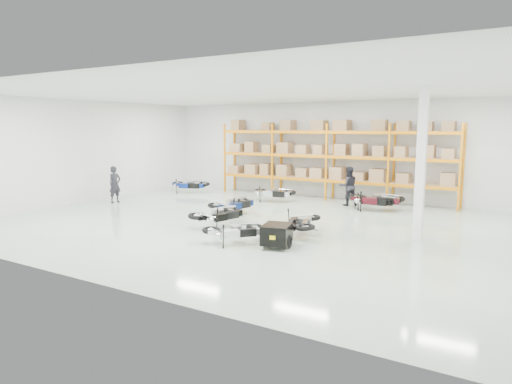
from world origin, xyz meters
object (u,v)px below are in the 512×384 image
Objects in this scene: moto_back_b at (273,190)px; moto_touring_right at (302,219)px; moto_black_far_left at (219,211)px; moto_blue_centre at (233,201)px; moto_back_a at (189,182)px; person_left at (115,184)px; person_back at (348,186)px; moto_silver_left at (235,227)px; moto_back_d at (376,196)px; trailer at (277,234)px; moto_back_c at (374,198)px.

moto_touring_right is at bearing -153.23° from moto_back_b.
moto_back_b is (-0.99, 5.58, -0.03)m from moto_black_far_left.
moto_blue_centre is 6.50m from moto_back_a.
moto_black_far_left is at bearing 121.22° from moto_blue_centre.
person_back reaches higher than person_left.
person_left reaches higher than moto_back_a.
moto_black_far_left reaches higher than moto_touring_right.
moto_back_b is at bearing -27.04° from moto_silver_left.
person_left is at bearing 99.41° from moto_back_d.
moto_silver_left is (2.43, -3.54, -0.06)m from moto_blue_centre.
moto_back_a is at bearing 78.25° from moto_back_d.
moto_touring_right is 5.50m from moto_back_d.
moto_black_far_left reaches higher than moto_back_a.
moto_back_c is (0.61, 7.08, 0.14)m from trailer.
moto_touring_right is 1.61m from trailer.
moto_blue_centre reaches higher than moto_back_a.
moto_back_a is 1.03× the size of moto_back_b.
moto_black_far_left is at bearing -0.14° from moto_silver_left.
moto_back_a is 5.03m from moto_back_b.
moto_back_a is at bearing 131.58° from moto_touring_right.
moto_back_d is (4.60, 0.18, 0.07)m from moto_back_b.
moto_black_far_left is 1.02× the size of moto_back_a.
trailer is (0.00, -1.60, -0.15)m from moto_touring_right.
trailer is at bearing 169.49° from moto_black_far_left.
person_left is (-8.58, 3.29, 0.33)m from moto_silver_left.
trailer is 0.92× the size of moto_back_a.
moto_black_far_left is 1.10× the size of person_left.
moto_back_a is 4.17m from person_left.
person_left is (-5.91, -3.84, 0.29)m from moto_back_b.
moto_back_a is at bearing 77.78° from moto_back_b.
person_back is at bearing 79.58° from moto_touring_right.
moto_silver_left is 0.92× the size of moto_back_c.
moto_back_d is at bearing -128.40° from moto_blue_centre.
moto_blue_centre is at bearing -56.16° from moto_black_far_left.
moto_back_c is 1.02× the size of person_back.
moto_back_b is (5.03, -0.22, -0.02)m from moto_back_a.
moto_blue_centre is 1.03× the size of moto_back_b.
moto_back_c is 1.44m from person_back.
moto_back_b is at bearing -109.79° from moto_back_a.
moto_back_d reaches higher than moto_back_a.
person_back is (3.23, 0.77, 0.32)m from moto_back_b.
moto_back_b is 1.04× the size of person_left.
moto_touring_right reaches higher than moto_back_c.
person_back is (-1.29, 0.56, 0.32)m from moto_back_c.
moto_back_d reaches higher than moto_silver_left.
moto_touring_right is at bearing 165.99° from moto_blue_centre.
moto_black_far_left is 6.74m from person_back.
moto_back_c is (3.53, 5.79, -0.02)m from moto_black_far_left.
trailer is at bearing -178.87° from moto_back_c.
person_left is (-6.90, 1.74, 0.27)m from moto_black_far_left.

